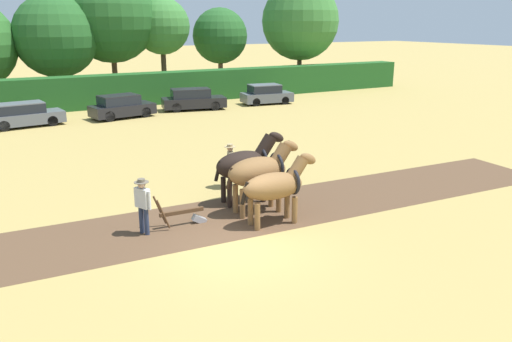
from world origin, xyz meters
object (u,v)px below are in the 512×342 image
Objects in this scene: tree_center_right at (162,26)px; tree_far_right at (300,21)px; tree_center_left at (56,36)px; plow at (186,215)px; parked_car_center at (193,100)px; draft_horse_trail_left at (246,164)px; farmer_beside_team at (230,162)px; tree_center at (110,17)px; tree_right at (220,36)px; parked_car_center_left at (121,107)px; parked_car_center_right at (266,95)px; parked_car_left at (24,115)px; draft_horse_lead_left at (276,186)px; draft_horse_lead_right at (260,171)px; farmer_at_plow at (143,202)px.

tree_center_right is 13.18m from tree_far_right.
plow is at bearing -90.92° from tree_center_left.
draft_horse_trail_left is at bearing -94.86° from parked_car_center.
farmer_beside_team is (2.38, -26.07, -4.06)m from tree_center_left.
tree_center is 1.38× the size of tree_right.
tree_center_right is 12.58m from parked_car_center_left.
tree_right is 10.64m from parked_car_center_right.
farmer_beside_team is at bearing -128.05° from tree_far_right.
parked_car_left is (-8.06, -10.49, -5.78)m from tree_center.
parked_car_center_right is at bearing 57.16° from plow.
tree_center_right is 3.05× the size of draft_horse_lead_left.
draft_horse_lead_right reaches higher than draft_horse_lead_left.
draft_horse_lead_left is 1.55× the size of farmer_at_plow.
draft_horse_lead_left is (-12.24, -30.76, -3.62)m from tree_right.
farmer_at_plow is 5.00m from farmer_beside_team.
tree_center is (4.50, 0.82, 1.43)m from tree_center_left.
tree_center is 9.94m from tree_right.
draft_horse_lead_right is 0.67× the size of parked_car_center_right.
draft_horse_lead_left is (-6.54, -30.14, -4.50)m from tree_center_right.
draft_horse_lead_right is 1.56× the size of farmer_at_plow.
draft_horse_lead_left is (2.07, -29.99, -3.81)m from tree_center_left.
tree_center_left is at bearing 91.82° from plow.
tree_center_right is at bearing 79.78° from draft_horse_trail_left.
plow is at bearing -116.58° from tree_right.
tree_center_right reaches higher than plow.
farmer_beside_team is at bearing -100.04° from parked_car_center_left.
tree_right is 1.83× the size of parked_car_center_right.
farmer_beside_team is at bearing -103.37° from tree_center_right.
draft_horse_trail_left is (2.18, -27.78, -3.68)m from tree_center_left.
tree_center is 2.36× the size of parked_car_center_left.
tree_right is 7.80m from tree_far_right.
tree_center_left is 1.01× the size of tree_center_right.
tree_far_right is at bearing -7.33° from tree_center.
draft_horse_lead_left is at bearing -82.31° from parked_car_left.
tree_right reaches higher than plow.
tree_right is at bearing 3.08° from tree_center_left.
tree_right reaches higher than parked_car_center_left.
parked_car_left is 11.27m from parked_car_center.
tree_right reaches higher than draft_horse_trail_left.
farmer_beside_team is 0.39× the size of parked_car_center_left.
tree_far_right reaches higher than parked_car_left.
tree_right is 0.75× the size of tree_far_right.
parked_car_center_right reaches higher than plow.
farmer_at_plow is at bearing -109.76° from tree_center_right.
draft_horse_lead_right is (2.12, -28.88, -3.64)m from tree_center_left.
tree_center_left is 1.11× the size of tree_right.
tree_right is 4.36× the size of farmer_beside_team.
farmer_at_plow is at bearing -162.60° from draft_horse_trail_left.
tree_far_right is 5.69× the size of farmer_at_plow.
farmer_beside_team is at bearing 87.45° from draft_horse_lead_right.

